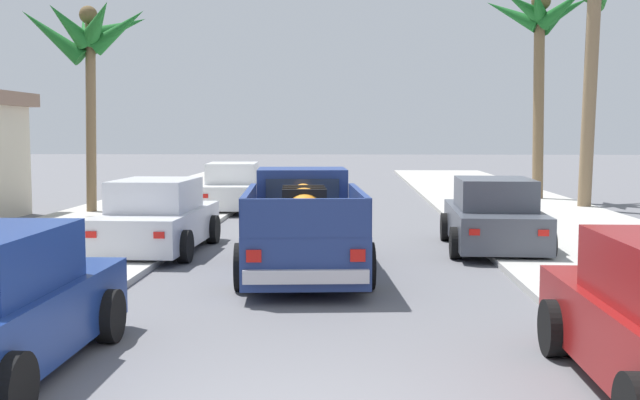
# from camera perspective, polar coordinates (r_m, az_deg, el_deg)

# --- Properties ---
(sidewalk_left) EXTENTS (5.24, 60.00, 0.12)m
(sidewalk_left) POSITION_cam_1_polar(r_m,az_deg,el_deg) (19.42, -16.41, -2.38)
(sidewalk_left) COLOR #B2AFA8
(sidewalk_left) RESTS_ON ground
(sidewalk_right) EXTENTS (5.24, 60.00, 0.12)m
(sidewalk_right) POSITION_cam_1_polar(r_m,az_deg,el_deg) (19.16, 18.53, -2.54)
(sidewalk_right) COLOR #B2AFA8
(sidewalk_right) RESTS_ON ground
(curb_left) EXTENTS (0.16, 60.00, 0.10)m
(curb_left) POSITION_cam_1_polar(r_m,az_deg,el_deg) (19.07, -12.93, -2.47)
(curb_left) COLOR silver
(curb_left) RESTS_ON ground
(curb_right) EXTENTS (0.16, 60.00, 0.10)m
(curb_right) POSITION_cam_1_polar(r_m,az_deg,el_deg) (18.86, 14.97, -2.60)
(curb_right) COLOR silver
(curb_right) RESTS_ON ground
(pickup_truck) EXTENTS (2.49, 5.34, 1.80)m
(pickup_truck) POSITION_cam_1_polar(r_m,az_deg,el_deg) (13.73, -1.26, -2.03)
(pickup_truck) COLOR navy
(pickup_truck) RESTS_ON ground
(car_left_near) EXTENTS (2.21, 4.34, 1.54)m
(car_left_near) POSITION_cam_1_polar(r_m,az_deg,el_deg) (24.68, -6.50, 0.86)
(car_left_near) COLOR silver
(car_left_near) RESTS_ON ground
(car_left_mid) EXTENTS (2.17, 4.32, 1.54)m
(car_left_mid) POSITION_cam_1_polar(r_m,az_deg,el_deg) (16.76, 12.78, -1.21)
(car_left_mid) COLOR #474C56
(car_left_mid) RESTS_ON ground
(car_left_far) EXTENTS (2.12, 4.30, 1.54)m
(car_left_far) POSITION_cam_1_polar(r_m,az_deg,el_deg) (16.38, -12.04, -1.34)
(car_left_far) COLOR silver
(car_left_far) RESTS_ON ground
(palm_tree_left_fore) EXTENTS (3.32, 3.67, 8.20)m
(palm_tree_left_fore) POSITION_cam_1_polar(r_m,az_deg,el_deg) (26.29, 19.66, 13.77)
(palm_tree_left_fore) COLOR #846B4C
(palm_tree_left_fore) RESTS_ON ground
(palm_tree_right_fore) EXTENTS (3.99, 3.91, 6.37)m
(palm_tree_right_fore) POSITION_cam_1_polar(r_m,az_deg,el_deg) (24.43, -16.72, 11.41)
(palm_tree_right_fore) COLOR brown
(palm_tree_right_fore) RESTS_ON ground
(palm_tree_left_mid) EXTENTS (3.88, 3.53, 7.55)m
(palm_tree_left_mid) POSITION_cam_1_polar(r_m,az_deg,el_deg) (29.18, 16.13, 12.21)
(palm_tree_left_mid) COLOR brown
(palm_tree_left_mid) RESTS_ON ground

